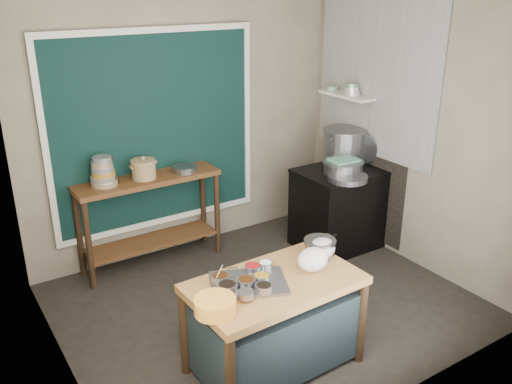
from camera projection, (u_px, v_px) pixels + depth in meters
floor at (265, 304)px, 4.98m from camera, size 3.50×3.00×0.02m
back_wall at (185, 121)px, 5.64m from camera, size 3.50×0.02×2.80m
left_wall at (45, 203)px, 3.57m from camera, size 0.02×3.00×2.80m
right_wall at (413, 128)px, 5.35m from camera, size 0.02×3.00×2.80m
curtain_panel at (156, 131)px, 5.45m from camera, size 2.10×0.02×1.90m
curtain_frame at (156, 131)px, 5.44m from camera, size 2.22×0.03×2.02m
tile_panel at (375, 75)px, 5.61m from camera, size 0.02×1.70×1.70m
soot_patch at (361, 177)px, 6.11m from camera, size 0.01×1.30×1.30m
wall_shelf at (347, 95)px, 5.88m from camera, size 0.22×0.70×0.03m
prep_table at (274, 324)px, 4.03m from camera, size 1.27×0.75×0.75m
back_counter at (151, 221)px, 5.52m from camera, size 1.45×0.40×0.95m
stove_block at (339, 209)px, 5.93m from camera, size 0.90×0.68×0.85m
stove_top at (342, 171)px, 5.77m from camera, size 0.92×0.69×0.03m
condiment_tray at (248, 283)px, 3.84m from camera, size 0.64×0.57×0.02m
condiment_bowls at (246, 280)px, 3.80m from camera, size 0.52×0.40×0.05m
yellow_basin at (215, 306)px, 3.50m from camera, size 0.34×0.34×0.11m
saucepan at (320, 248)px, 4.22m from camera, size 0.33×0.33×0.14m
plastic_bag_a at (313, 259)px, 4.01m from camera, size 0.24×0.21×0.18m
plastic_bag_b at (322, 248)px, 4.18m from camera, size 0.25×0.22×0.17m
bowl_stack at (103, 173)px, 5.11m from camera, size 0.25×0.25×0.28m
utensil_cup at (112, 180)px, 5.17m from camera, size 0.15×0.15×0.08m
ceramic_crock at (144, 170)px, 5.29m from camera, size 0.30×0.30×0.17m
wide_bowl at (185, 169)px, 5.50m from camera, size 0.29×0.29×0.06m
stock_pot at (344, 146)px, 5.93m from camera, size 0.56×0.56×0.38m
pot_lid at (361, 148)px, 5.88m from camera, size 0.24×0.39×0.38m
steamer at (343, 167)px, 5.63m from camera, size 0.54×0.54×0.14m
green_cloth at (344, 160)px, 5.60m from camera, size 0.30×0.24×0.02m
shallow_pan at (347, 178)px, 5.46m from camera, size 0.49×0.49×0.05m
shelf_bowl_stack at (351, 89)px, 5.80m from camera, size 0.16×0.16×0.13m
shelf_bowl_green at (332, 88)px, 6.06m from camera, size 0.16×0.16×0.05m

